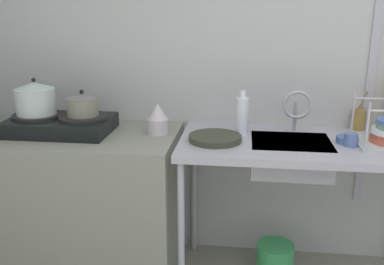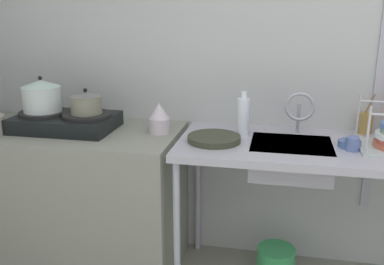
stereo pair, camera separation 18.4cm
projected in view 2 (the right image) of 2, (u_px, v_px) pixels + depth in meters
The scene contains 15 objects.
wall_back at pixel (354, 50), 2.41m from camera, with size 5.26×0.10×2.63m, color #B0B3B1.
counter_concrete at pixel (77, 198), 2.61m from camera, with size 1.25×0.65×0.86m, color gray.
counter_sink at pixel (305, 156), 2.25m from camera, with size 1.34×0.65×0.86m.
stove at pixel (66, 121), 2.48m from camera, with size 0.57×0.37×0.10m.
pot_on_left_burner at pixel (42, 96), 2.47m from camera, with size 0.22×0.22×0.21m.
pot_on_right_burner at pixel (86, 103), 2.42m from camera, with size 0.18×0.18×0.15m.
percolator at pixel (159, 118), 2.40m from camera, with size 0.12×0.12×0.17m.
sink_basin at pixel (290, 159), 2.26m from camera, with size 0.42×0.35×0.17m, color #A6A5B1.
faucet at pixel (300, 108), 2.32m from camera, with size 0.16×0.09×0.25m.
frying_pan at pixel (214, 139), 2.26m from camera, with size 0.28×0.28×0.03m, color #323626.
cup_by_rack at pixel (352, 144), 2.12m from camera, with size 0.07×0.07×0.07m, color #576DA6.
small_bowl_on_drainboard at pixel (349, 144), 2.17m from camera, with size 0.11×0.11×0.04m, color #4B68A7.
bottle_by_sink at pixel (243, 117), 2.34m from camera, with size 0.07×0.07×0.25m.
utensil_jar at pixel (365, 123), 2.40m from camera, with size 0.07×0.07×0.23m.
bucket_on_floor at pixel (276, 264), 2.50m from camera, with size 0.22×0.22×0.21m, color #359954.
Camera 2 is at (-0.40, -0.68, 1.55)m, focal length 39.97 mm.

